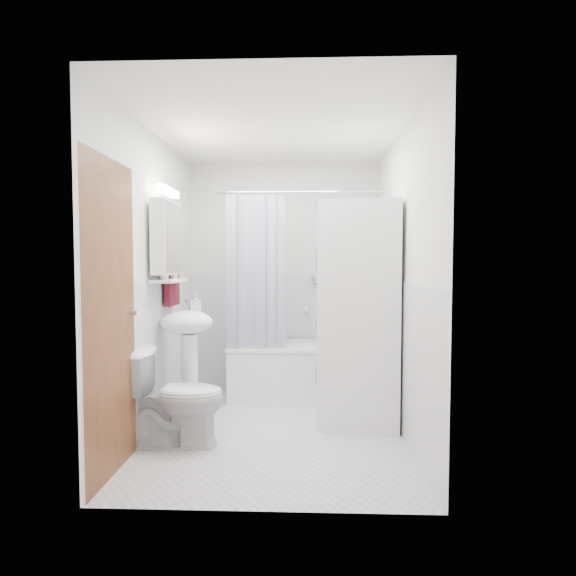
{
  "coord_description": "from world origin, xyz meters",
  "views": [
    {
      "loc": [
        0.24,
        -3.83,
        1.35
      ],
      "look_at": [
        0.09,
        0.15,
        1.14
      ],
      "focal_mm": 30.0,
      "sensor_mm": 36.0,
      "label": 1
    }
  ],
  "objects_px": {
    "washer_dryer": "(358,313)",
    "toilet": "(176,397)",
    "sink": "(188,340)",
    "bathtub": "(301,368)"
  },
  "relations": [
    {
      "from": "washer_dryer",
      "to": "toilet",
      "type": "distance_m",
      "value": 1.62
    },
    {
      "from": "sink",
      "to": "bathtub",
      "type": "bearing_deg",
      "value": 39.83
    },
    {
      "from": "washer_dryer",
      "to": "bathtub",
      "type": "bearing_deg",
      "value": 131.06
    },
    {
      "from": "sink",
      "to": "toilet",
      "type": "distance_m",
      "value": 0.61
    },
    {
      "from": "bathtub",
      "to": "sink",
      "type": "distance_m",
      "value": 1.29
    },
    {
      "from": "toilet",
      "to": "sink",
      "type": "bearing_deg",
      "value": 2.44
    },
    {
      "from": "sink",
      "to": "washer_dryer",
      "type": "xyz_separation_m",
      "value": [
        1.43,
        0.08,
        0.22
      ]
    },
    {
      "from": "sink",
      "to": "toilet",
      "type": "height_order",
      "value": "sink"
    },
    {
      "from": "sink",
      "to": "washer_dryer",
      "type": "distance_m",
      "value": 1.45
    },
    {
      "from": "bathtub",
      "to": "sink",
      "type": "relative_size",
      "value": 1.35
    }
  ]
}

